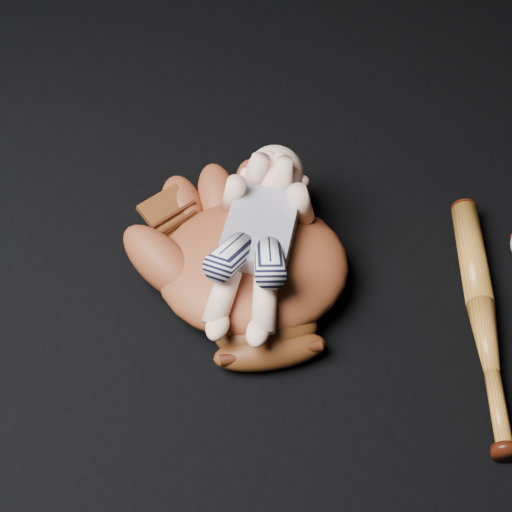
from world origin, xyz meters
TOP-DOWN VIEW (x-y plane):
  - baseball_glove at (-0.10, 0.14)m, footprint 0.44×0.48m
  - newborn_baby at (-0.10, 0.13)m, footprint 0.22×0.37m
  - baseball_bat at (0.24, 0.07)m, footprint 0.05×0.46m

SIDE VIEW (x-z plane):
  - baseball_bat at x=0.24m, z-range 0.00..0.04m
  - baseball_glove at x=-0.10m, z-range 0.00..0.13m
  - newborn_baby at x=-0.10m, z-range 0.05..0.19m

